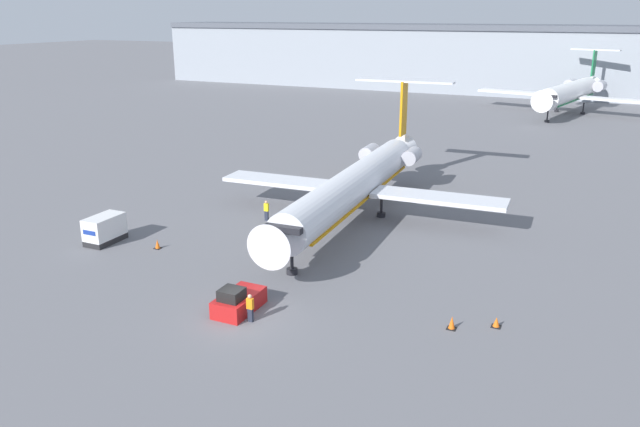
{
  "coord_description": "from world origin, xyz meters",
  "views": [
    {
      "loc": [
        18.7,
        -28.49,
        17.61
      ],
      "look_at": [
        0.0,
        11.87,
        3.23
      ],
      "focal_mm": 35.0,
      "sensor_mm": 36.0,
      "label": 1
    }
  ],
  "objects_px": {
    "pushback_tug": "(239,301)",
    "luggage_cart": "(105,229)",
    "worker_near_tug": "(250,307)",
    "traffic_cone_left": "(157,244)",
    "traffic_cone_right": "(452,323)",
    "worker_by_wing": "(266,210)",
    "airplane_main": "(356,183)",
    "traffic_cone_mid": "(496,322)",
    "airplane_parked_far_left": "(570,92)"
  },
  "relations": [
    {
      "from": "pushback_tug",
      "to": "luggage_cart",
      "type": "xyz_separation_m",
      "value": [
        -16.15,
        5.83,
        0.45
      ]
    },
    {
      "from": "worker_by_wing",
      "to": "traffic_cone_mid",
      "type": "relative_size",
      "value": 3.02
    },
    {
      "from": "traffic_cone_left",
      "to": "traffic_cone_mid",
      "type": "relative_size",
      "value": 1.21
    },
    {
      "from": "airplane_parked_far_left",
      "to": "worker_near_tug",
      "type": "bearing_deg",
      "value": -96.76
    },
    {
      "from": "pushback_tug",
      "to": "worker_by_wing",
      "type": "xyz_separation_m",
      "value": [
        -7.13,
        16.05,
        0.32
      ]
    },
    {
      "from": "traffic_cone_mid",
      "to": "airplane_parked_far_left",
      "type": "bearing_deg",
      "value": 91.53
    },
    {
      "from": "airplane_main",
      "to": "worker_by_wing",
      "type": "distance_m",
      "value": 8.31
    },
    {
      "from": "airplane_parked_far_left",
      "to": "airplane_main",
      "type": "bearing_deg",
      "value": -99.97
    },
    {
      "from": "luggage_cart",
      "to": "worker_by_wing",
      "type": "xyz_separation_m",
      "value": [
        9.02,
        10.22,
        -0.13
      ]
    },
    {
      "from": "airplane_main",
      "to": "worker_by_wing",
      "type": "xyz_separation_m",
      "value": [
        -6.88,
        -4.07,
        -2.28
      ]
    },
    {
      "from": "pushback_tug",
      "to": "worker_by_wing",
      "type": "distance_m",
      "value": 17.57
    },
    {
      "from": "worker_by_wing",
      "to": "traffic_cone_left",
      "type": "bearing_deg",
      "value": -114.26
    },
    {
      "from": "traffic_cone_mid",
      "to": "airplane_parked_far_left",
      "type": "distance_m",
      "value": 88.1
    },
    {
      "from": "luggage_cart",
      "to": "traffic_cone_mid",
      "type": "bearing_deg",
      "value": -2.34
    },
    {
      "from": "airplane_main",
      "to": "traffic_cone_mid",
      "type": "relative_size",
      "value": 55.41
    },
    {
      "from": "worker_near_tug",
      "to": "traffic_cone_left",
      "type": "bearing_deg",
      "value": 150.18
    },
    {
      "from": "luggage_cart",
      "to": "worker_near_tug",
      "type": "distance_m",
      "value": 18.79
    },
    {
      "from": "worker_near_tug",
      "to": "worker_by_wing",
      "type": "height_order",
      "value": "worker_by_wing"
    },
    {
      "from": "airplane_main",
      "to": "luggage_cart",
      "type": "relative_size",
      "value": 10.22
    },
    {
      "from": "traffic_cone_left",
      "to": "worker_by_wing",
      "type": "bearing_deg",
      "value": 65.74
    },
    {
      "from": "worker_by_wing",
      "to": "traffic_cone_right",
      "type": "relative_size",
      "value": 2.32
    },
    {
      "from": "worker_near_tug",
      "to": "traffic_cone_left",
      "type": "relative_size",
      "value": 2.39
    },
    {
      "from": "traffic_cone_right",
      "to": "airplane_parked_far_left",
      "type": "distance_m",
      "value": 89.4
    },
    {
      "from": "pushback_tug",
      "to": "worker_near_tug",
      "type": "xyz_separation_m",
      "value": [
        1.39,
        -0.92,
        0.27
      ]
    },
    {
      "from": "airplane_main",
      "to": "traffic_cone_left",
      "type": "distance_m",
      "value": 17.93
    },
    {
      "from": "airplane_main",
      "to": "airplane_parked_far_left",
      "type": "height_order",
      "value": "airplane_parked_far_left"
    },
    {
      "from": "pushback_tug",
      "to": "luggage_cart",
      "type": "distance_m",
      "value": 17.17
    },
    {
      "from": "traffic_cone_right",
      "to": "worker_near_tug",
      "type": "bearing_deg",
      "value": -159.54
    },
    {
      "from": "pushback_tug",
      "to": "traffic_cone_right",
      "type": "distance_m",
      "value": 12.92
    },
    {
      "from": "luggage_cart",
      "to": "pushback_tug",
      "type": "bearing_deg",
      "value": -19.84
    },
    {
      "from": "luggage_cart",
      "to": "airplane_main",
      "type": "bearing_deg",
      "value": 41.97
    },
    {
      "from": "pushback_tug",
      "to": "traffic_cone_right",
      "type": "xyz_separation_m",
      "value": [
        12.51,
        3.23,
        -0.27
      ]
    },
    {
      "from": "luggage_cart",
      "to": "airplane_parked_far_left",
      "type": "distance_m",
      "value": 91.37
    },
    {
      "from": "traffic_cone_mid",
      "to": "airplane_parked_far_left",
      "type": "xyz_separation_m",
      "value": [
        -2.35,
        87.99,
        3.6
      ]
    },
    {
      "from": "pushback_tug",
      "to": "traffic_cone_mid",
      "type": "xyz_separation_m",
      "value": [
        14.83,
        4.56,
        -0.36
      ]
    },
    {
      "from": "worker_near_tug",
      "to": "traffic_cone_left",
      "type": "xyz_separation_m",
      "value": [
        -12.85,
        7.36,
        -0.57
      ]
    },
    {
      "from": "traffic_cone_right",
      "to": "traffic_cone_mid",
      "type": "bearing_deg",
      "value": 29.92
    },
    {
      "from": "luggage_cart",
      "to": "traffic_cone_right",
      "type": "height_order",
      "value": "luggage_cart"
    },
    {
      "from": "luggage_cart",
      "to": "traffic_cone_mid",
      "type": "relative_size",
      "value": 5.42
    },
    {
      "from": "worker_near_tug",
      "to": "traffic_cone_left",
      "type": "height_order",
      "value": "worker_near_tug"
    },
    {
      "from": "airplane_main",
      "to": "pushback_tug",
      "type": "height_order",
      "value": "airplane_main"
    },
    {
      "from": "traffic_cone_left",
      "to": "traffic_cone_mid",
      "type": "distance_m",
      "value": 26.36
    },
    {
      "from": "traffic_cone_right",
      "to": "pushback_tug",
      "type": "bearing_deg",
      "value": -165.53
    },
    {
      "from": "worker_near_tug",
      "to": "worker_by_wing",
      "type": "distance_m",
      "value": 18.99
    },
    {
      "from": "airplane_main",
      "to": "airplane_parked_far_left",
      "type": "relative_size",
      "value": 0.99
    },
    {
      "from": "luggage_cart",
      "to": "traffic_cone_mid",
      "type": "height_order",
      "value": "luggage_cart"
    },
    {
      "from": "traffic_cone_left",
      "to": "traffic_cone_right",
      "type": "relative_size",
      "value": 0.93
    },
    {
      "from": "worker_by_wing",
      "to": "traffic_cone_mid",
      "type": "xyz_separation_m",
      "value": [
        21.96,
        -11.49,
        -0.68
      ]
    },
    {
      "from": "airplane_main",
      "to": "luggage_cart",
      "type": "height_order",
      "value": "airplane_main"
    },
    {
      "from": "worker_near_tug",
      "to": "traffic_cone_mid",
      "type": "height_order",
      "value": "worker_near_tug"
    }
  ]
}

